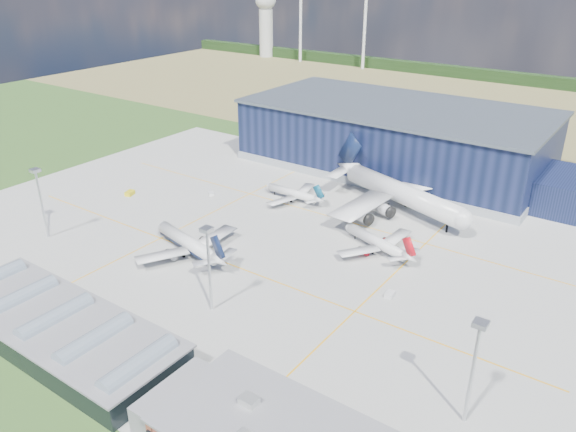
# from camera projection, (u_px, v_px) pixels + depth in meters

# --- Properties ---
(ground) EXTENTS (600.00, 600.00, 0.00)m
(ground) POSITION_uv_depth(u_px,v_px,m) (255.00, 252.00, 169.27)
(ground) COLOR #2C511E
(ground) RESTS_ON ground
(apron) EXTENTS (220.00, 160.00, 0.08)m
(apron) POSITION_uv_depth(u_px,v_px,m) (274.00, 240.00, 176.66)
(apron) COLOR #ADACA7
(apron) RESTS_ON ground
(farmland) EXTENTS (600.00, 220.00, 0.01)m
(farmland) POSITION_uv_depth(u_px,v_px,m) (485.00, 107.00, 332.32)
(farmland) COLOR olive
(farmland) RESTS_ON ground
(treeline) EXTENTS (600.00, 8.00, 8.00)m
(treeline) POSITION_uv_depth(u_px,v_px,m) (522.00, 79.00, 389.93)
(treeline) COLOR black
(treeline) RESTS_ON ground
(horizon_dressing) EXTENTS (440.20, 18.00, 70.00)m
(horizon_dressing) POSITION_uv_depth(u_px,v_px,m) (292.00, 18.00, 473.39)
(horizon_dressing) COLOR white
(horizon_dressing) RESTS_ON ground
(hangar) EXTENTS (145.00, 62.00, 26.10)m
(hangar) POSITION_uv_depth(u_px,v_px,m) (401.00, 141.00, 233.18)
(hangar) COLOR black
(hangar) RESTS_ON ground
(glass_concourse) EXTENTS (78.00, 23.00, 8.60)m
(glass_concourse) POSITION_uv_depth(u_px,v_px,m) (67.00, 333.00, 126.63)
(glass_concourse) COLOR black
(glass_concourse) RESTS_ON ground
(light_mast_west) EXTENTS (2.60, 2.60, 23.00)m
(light_mast_west) POSITION_uv_depth(u_px,v_px,m) (39.00, 192.00, 172.01)
(light_mast_west) COLOR #BABDC1
(light_mast_west) RESTS_ON ground
(light_mast_center) EXTENTS (2.60, 2.60, 23.00)m
(light_mast_center) POSITION_uv_depth(u_px,v_px,m) (208.00, 256.00, 135.32)
(light_mast_center) COLOR #BABDC1
(light_mast_center) RESTS_ON ground
(light_mast_east) EXTENTS (2.60, 2.60, 23.00)m
(light_mast_east) POSITION_uv_depth(u_px,v_px,m) (475.00, 356.00, 101.24)
(light_mast_east) COLOR #BABDC1
(light_mast_east) RESTS_ON ground
(airliner_navy) EXTENTS (42.50, 41.92, 11.60)m
(airliner_navy) POSITION_uv_depth(u_px,v_px,m) (188.00, 236.00, 166.16)
(airliner_navy) COLOR silver
(airliner_navy) RESTS_ON ground
(airliner_red) EXTENTS (37.36, 36.96, 9.64)m
(airliner_red) POSITION_uv_depth(u_px,v_px,m) (376.00, 236.00, 168.18)
(airliner_red) COLOR silver
(airliner_red) RESTS_ON ground
(airliner_widebody) EXTENTS (82.02, 81.17, 21.05)m
(airliner_widebody) POSITION_uv_depth(u_px,v_px,m) (404.00, 184.00, 191.90)
(airliner_widebody) COLOR silver
(airliner_widebody) RESTS_ON ground
(airliner_regional) EXTENTS (27.35, 26.80, 8.61)m
(airliner_regional) POSITION_uv_depth(u_px,v_px,m) (292.00, 189.00, 203.76)
(airliner_regional) COLOR silver
(airliner_regional) RESTS_ON ground
(gse_tug_a) EXTENTS (3.50, 4.41, 1.60)m
(gse_tug_a) POSITION_uv_depth(u_px,v_px,m) (130.00, 193.00, 209.56)
(gse_tug_a) COLOR gold
(gse_tug_a) RESTS_ON ground
(gse_tug_b) EXTENTS (3.68, 3.89, 1.41)m
(gse_tug_b) POSITION_uv_depth(u_px,v_px,m) (47.00, 279.00, 153.75)
(gse_tug_b) COLOR gold
(gse_tug_b) RESTS_ON ground
(gse_cart_a) EXTENTS (2.28, 3.21, 1.33)m
(gse_cart_a) POSITION_uv_depth(u_px,v_px,m) (390.00, 294.00, 146.81)
(gse_cart_a) COLOR silver
(gse_cart_a) RESTS_ON ground
(gse_tug_c) EXTENTS (3.07, 3.99, 1.55)m
(gse_tug_c) POSITION_uv_depth(u_px,v_px,m) (404.00, 199.00, 204.18)
(gse_tug_c) COLOR gold
(gse_tug_c) RESTS_ON ground
(gse_cart_b) EXTENTS (3.33, 3.16, 1.20)m
(gse_cart_b) POSITION_uv_depth(u_px,v_px,m) (211.00, 194.00, 209.49)
(gse_cart_b) COLOR silver
(gse_cart_b) RESTS_ON ground
(car_b) EXTENTS (3.71, 1.42, 1.21)m
(car_b) POSITION_uv_depth(u_px,v_px,m) (272.00, 403.00, 111.20)
(car_b) COLOR #99999E
(car_b) RESTS_ON ground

